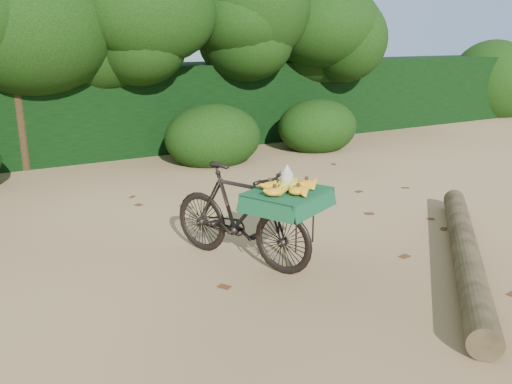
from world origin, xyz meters
TOP-DOWN VIEW (x-y plane):
  - ground at (0.00, 0.00)m, footprint 80.00×80.00m
  - vendor_bicycle at (-0.34, -0.28)m, footprint 1.35×1.93m
  - fallen_log at (1.78, -1.51)m, footprint 3.05×2.97m
  - hedge_backdrop at (0.00, 6.30)m, footprint 26.00×1.80m
  - tree_row at (-0.65, 5.50)m, footprint 14.50×2.00m
  - bush_clumps at (0.50, 4.30)m, footprint 8.80×1.70m
  - leaf_litter at (0.00, 0.65)m, footprint 7.00×7.30m

SIDE VIEW (x-z plane):
  - ground at x=0.00m, z-range 0.00..0.00m
  - leaf_litter at x=0.00m, z-range 0.00..0.01m
  - fallen_log at x=1.78m, z-range 0.00..0.29m
  - bush_clumps at x=0.50m, z-range 0.00..0.90m
  - vendor_bicycle at x=-0.34m, z-range 0.01..1.11m
  - hedge_backdrop at x=0.00m, z-range 0.00..1.80m
  - tree_row at x=-0.65m, z-range 0.00..4.00m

